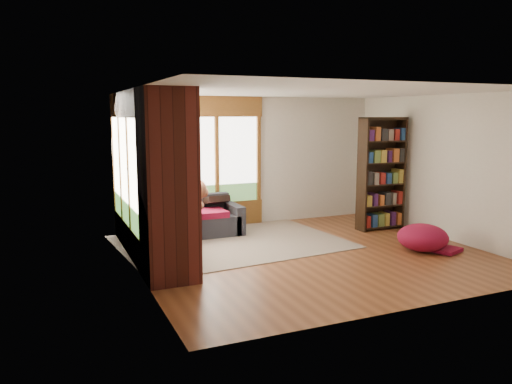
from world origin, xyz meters
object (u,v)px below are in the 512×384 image
object	(u,v)px
brick_chimney	(168,186)
pouf	(423,237)
dog_tan	(183,197)
sectional_sofa	(167,225)
area_rug	(230,242)
bookshelf	(382,174)
dog_brindle	(157,207)

from	to	relation	value
brick_chimney	pouf	world-z (taller)	brick_chimney
pouf	dog_tan	size ratio (longest dim) A/B	0.76
sectional_sofa	pouf	size ratio (longest dim) A/B	2.66
sectional_sofa	area_rug	distance (m)	1.15
brick_chimney	pouf	distance (m)	4.35
bookshelf	dog_tan	distance (m)	3.89
area_rug	bookshelf	xyz separation A→B (m)	(3.08, -0.20, 1.09)
brick_chimney	pouf	size ratio (longest dim) A/B	3.14
sectional_sofa	area_rug	size ratio (longest dim) A/B	0.58
dog_tan	bookshelf	bearing A→B (deg)	-19.49
sectional_sofa	bookshelf	xyz separation A→B (m)	(4.09, -0.67, 0.80)
pouf	brick_chimney	bearing A→B (deg)	177.22
bookshelf	dog_tan	bearing A→B (deg)	172.80
dog_tan	dog_brindle	xyz separation A→B (m)	(-0.54, -0.37, -0.07)
sectional_sofa	pouf	distance (m)	4.39
area_rug	dog_tan	distance (m)	1.15
bookshelf	pouf	xyz separation A→B (m)	(-0.33, -1.59, -0.86)
bookshelf	pouf	distance (m)	1.83
sectional_sofa	dog_tan	size ratio (longest dim) A/B	2.01
bookshelf	dog_tan	world-z (taller)	bookshelf
sectional_sofa	dog_brindle	world-z (taller)	dog_brindle
dog_brindle	area_rug	bearing A→B (deg)	-108.75
dog_tan	dog_brindle	size ratio (longest dim) A/B	1.29
dog_brindle	brick_chimney	bearing A→B (deg)	151.88
sectional_sofa	dog_tan	world-z (taller)	dog_tan
brick_chimney	bookshelf	bearing A→B (deg)	16.92
brick_chimney	bookshelf	xyz separation A→B (m)	(4.54, 1.38, -0.20)
brick_chimney	dog_tan	distance (m)	2.05
brick_chimney	sectional_sofa	distance (m)	2.32
sectional_sofa	pouf	bearing A→B (deg)	-30.99
area_rug	brick_chimney	bearing A→B (deg)	-132.65
pouf	sectional_sofa	bearing A→B (deg)	149.10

